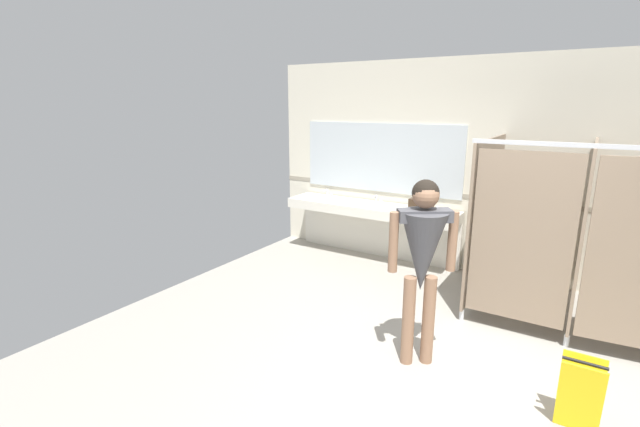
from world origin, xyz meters
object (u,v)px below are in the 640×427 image
at_px(person_standing, 422,251).
at_px(paper_cup, 424,210).
at_px(handbag, 421,206).
at_px(soap_dispenser, 431,204).
at_px(wet_floor_sign, 580,395).

relative_size(person_standing, paper_cup, 17.73).
distance_m(handbag, soap_dispenser, 0.32).
distance_m(paper_cup, wet_floor_sign, 3.10).
distance_m(handbag, wet_floor_sign, 3.12).
relative_size(soap_dispenser, paper_cup, 1.88).
xyz_separation_m(person_standing, handbag, (-0.74, 2.08, -0.11)).
relative_size(person_standing, soap_dispenser, 9.44).
relative_size(handbag, paper_cup, 3.78).
bearing_deg(person_standing, soap_dispenser, 106.43).
bearing_deg(handbag, paper_cup, 31.87).
bearing_deg(person_standing, wet_floor_sign, -9.49).
xyz_separation_m(person_standing, wet_floor_sign, (1.27, -0.21, -0.77)).
bearing_deg(soap_dispenser, handbag, -96.54).
bearing_deg(paper_cup, person_standing, -71.54).
xyz_separation_m(soap_dispenser, wet_floor_sign, (1.97, -2.61, -0.63)).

